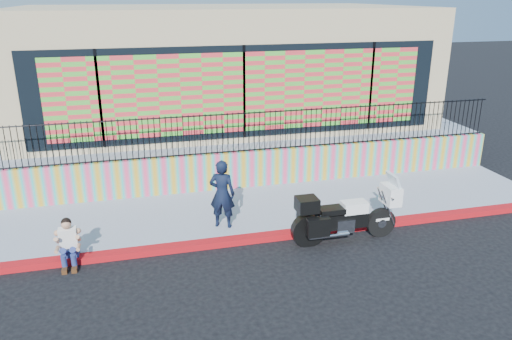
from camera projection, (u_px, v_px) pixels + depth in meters
name	position (u px, v px, depth m)	size (l,w,h in m)	color
ground	(283.00, 238.00, 12.27)	(90.00, 90.00, 0.00)	black
red_curb	(283.00, 235.00, 12.25)	(16.00, 0.30, 0.15)	#9F0B19
sidewalk	(265.00, 208.00, 13.75)	(16.00, 3.00, 0.15)	gray
mural_wall	(251.00, 169.00, 15.00)	(16.00, 0.20, 1.10)	#FF4375
metal_fence	(251.00, 132.00, 14.62)	(15.80, 0.04, 1.20)	black
elevated_platform	(220.00, 129.00, 19.69)	(16.00, 10.00, 1.25)	gray
storefront_building	(220.00, 62.00, 18.61)	(14.00, 8.06, 4.00)	#CAB587
police_motorcycle	(344.00, 215.00, 11.90)	(2.62, 0.87, 1.63)	black
police_officer	(222.00, 194.00, 12.26)	(0.64, 0.42, 1.74)	black
seated_man	(69.00, 247.00, 10.87)	(0.54, 0.71, 1.06)	navy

